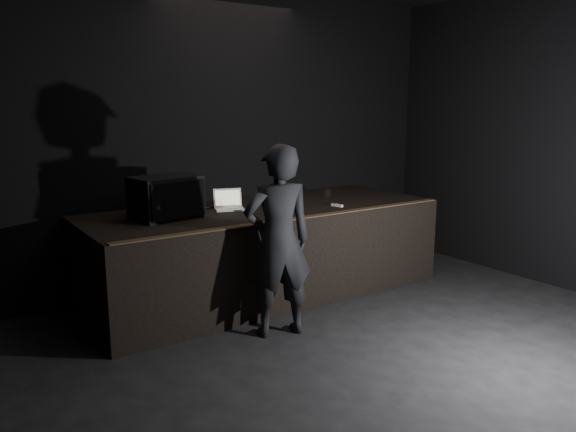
# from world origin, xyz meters

# --- Properties ---
(ground) EXTENTS (7.00, 7.00, 0.00)m
(ground) POSITION_xyz_m (0.00, 0.00, 0.00)
(ground) COLOR black
(ground) RESTS_ON ground
(room_walls) EXTENTS (6.10, 7.10, 3.52)m
(room_walls) POSITION_xyz_m (0.00, 0.00, 2.02)
(room_walls) COLOR black
(room_walls) RESTS_ON ground
(stage_riser) EXTENTS (4.00, 1.50, 1.00)m
(stage_riser) POSITION_xyz_m (0.00, 2.73, 0.50)
(stage_riser) COLOR black
(stage_riser) RESTS_ON ground
(riser_lip) EXTENTS (3.92, 0.10, 0.01)m
(riser_lip) POSITION_xyz_m (0.00, 2.02, 1.01)
(riser_lip) COLOR brown
(riser_lip) RESTS_ON stage_riser
(stage_monitor) EXTENTS (0.71, 0.57, 0.43)m
(stage_monitor) POSITION_xyz_m (-1.13, 2.78, 1.22)
(stage_monitor) COLOR black
(stage_monitor) RESTS_ON stage_riser
(cable) EXTENTS (0.84, 0.08, 0.02)m
(cable) POSITION_xyz_m (-0.72, 3.04, 1.01)
(cable) COLOR black
(cable) RESTS_ON stage_riser
(laptop) EXTENTS (0.39, 0.37, 0.22)m
(laptop) POSITION_xyz_m (-0.36, 2.88, 1.06)
(laptop) COLOR silver
(laptop) RESTS_ON stage_riser
(beer_can) EXTENTS (0.06, 0.06, 0.15)m
(beer_can) POSITION_xyz_m (-0.17, 2.22, 1.07)
(beer_can) COLOR silver
(beer_can) RESTS_ON stage_riser
(plastic_cup) EXTENTS (0.08, 0.08, 0.10)m
(plastic_cup) POSITION_xyz_m (1.04, 2.90, 1.05)
(plastic_cup) COLOR white
(plastic_cup) RESTS_ON stage_riser
(wii_remote) EXTENTS (0.07, 0.15, 0.03)m
(wii_remote) POSITION_xyz_m (0.72, 2.32, 1.01)
(wii_remote) COLOR white
(wii_remote) RESTS_ON stage_riser
(person) EXTENTS (0.74, 0.57, 1.80)m
(person) POSITION_xyz_m (-0.51, 1.66, 0.90)
(person) COLOR black
(person) RESTS_ON ground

